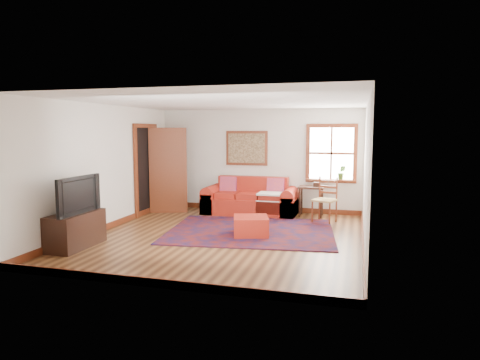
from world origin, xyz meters
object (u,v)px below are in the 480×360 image
(red_ottoman, at_px, (251,226))
(ladder_back_chair, at_px, (326,198))
(media_cabinet, at_px, (76,230))
(red_leather_sofa, at_px, (251,202))
(side_table, at_px, (311,192))

(red_ottoman, height_order, ladder_back_chair, ladder_back_chair)
(ladder_back_chair, relative_size, media_cabinet, 0.90)
(red_leather_sofa, height_order, side_table, red_leather_sofa)
(red_ottoman, distance_m, ladder_back_chair, 2.08)
(side_table, bearing_deg, red_leather_sofa, -178.08)
(red_ottoman, relative_size, media_cabinet, 0.59)
(red_leather_sofa, xyz_separation_m, side_table, (1.44, 0.05, 0.29))
(side_table, xyz_separation_m, media_cabinet, (-3.58, -3.75, -0.28))
(side_table, distance_m, ladder_back_chair, 0.66)
(side_table, height_order, media_cabinet, side_table)
(ladder_back_chair, distance_m, media_cabinet, 5.08)
(red_ottoman, height_order, side_table, side_table)
(red_ottoman, height_order, media_cabinet, media_cabinet)
(red_leather_sofa, relative_size, ladder_back_chair, 2.26)
(ladder_back_chair, bearing_deg, side_table, 123.77)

